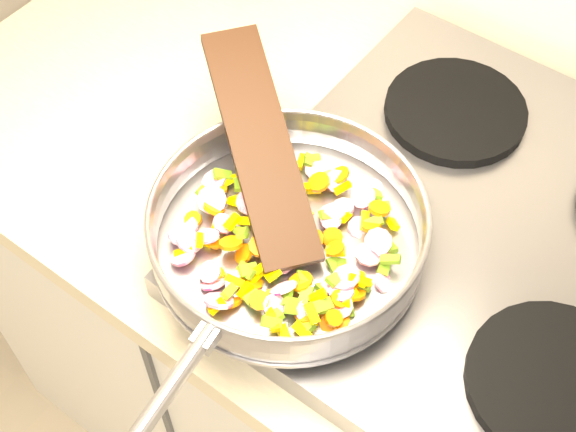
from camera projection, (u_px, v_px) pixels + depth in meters
The scene contains 7 objects.
cooktop at pixel (495, 244), 0.98m from camera, with size 0.60×0.60×0.04m, color #939399.
grate_fl at pixel (336, 250), 0.94m from camera, with size 0.19×0.19×0.02m, color black.
grate_fr at pixel (556, 383), 0.84m from camera, with size 0.19×0.19×0.02m, color black.
grate_bl at pixel (455, 111), 1.07m from camera, with size 0.19×0.19×0.02m, color black.
saute_pan at pixel (287, 229), 0.91m from camera, with size 0.36×0.53×0.06m.
vegetable_heap at pixel (289, 243), 0.91m from camera, with size 0.28×0.27×0.05m.
wooden_spatula at pixel (260, 144), 0.93m from camera, with size 0.31×0.07×0.01m, color black.
Camera 1 is at (-0.57, 1.07, 1.73)m, focal length 50.00 mm.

